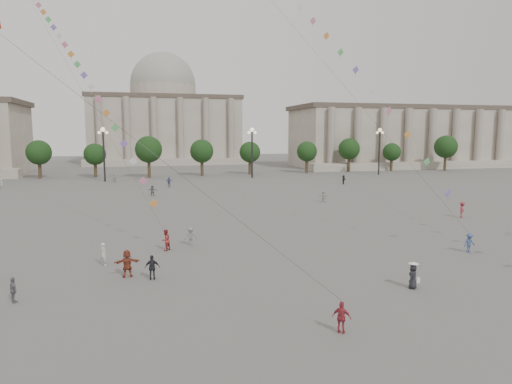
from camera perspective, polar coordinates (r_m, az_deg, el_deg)
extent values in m
plane|color=#5D5B58|center=(27.35, 4.17, -12.91)|extent=(360.00, 360.00, 0.00)
cube|color=gray|center=(145.47, 20.70, 6.30)|extent=(80.00, 22.00, 16.00)
cube|color=#4E4339|center=(145.64, 20.86, 9.68)|extent=(81.60, 22.44, 1.20)
cube|color=gray|center=(135.27, 23.72, 3.14)|extent=(84.00, 4.00, 2.00)
cube|color=gray|center=(154.53, -11.37, 7.40)|extent=(46.00, 30.00, 20.00)
cube|color=#4E4339|center=(154.93, -11.47, 11.33)|extent=(46.92, 30.60, 1.20)
cube|color=gray|center=(137.82, -10.90, 3.70)|extent=(48.30, 4.00, 2.00)
cylinder|color=gray|center=(155.08, -11.49, 12.03)|extent=(21.00, 21.00, 5.00)
sphere|color=gray|center=(155.31, -11.51, 12.94)|extent=(21.00, 21.00, 21.00)
cylinder|color=#392C1C|center=(104.89, -26.29, 2.38)|extent=(0.70, 0.70, 3.52)
sphere|color=black|center=(104.69, -26.40, 4.38)|extent=(5.12, 5.12, 5.12)
cylinder|color=#392C1C|center=(103.07, -19.75, 2.63)|extent=(0.70, 0.70, 3.52)
sphere|color=black|center=(102.86, -19.84, 4.67)|extent=(5.12, 5.12, 5.12)
cylinder|color=#392C1C|center=(102.63, -13.06, 2.85)|extent=(0.70, 0.70, 3.52)
sphere|color=black|center=(102.42, -13.12, 4.91)|extent=(5.12, 5.12, 5.12)
cylinder|color=#392C1C|center=(103.58, -6.40, 3.04)|extent=(0.70, 0.70, 3.52)
sphere|color=black|center=(103.37, -6.43, 5.07)|extent=(5.12, 5.12, 5.12)
cylinder|color=#392C1C|center=(105.90, 0.05, 3.18)|extent=(0.70, 0.70, 3.52)
sphere|color=black|center=(105.69, 0.05, 5.17)|extent=(5.12, 5.12, 5.12)
cylinder|color=#392C1C|center=(109.49, 6.15, 3.27)|extent=(0.70, 0.70, 3.52)
sphere|color=black|center=(109.29, 6.18, 5.20)|extent=(5.12, 5.12, 5.12)
cylinder|color=#392C1C|center=(114.23, 11.81, 3.33)|extent=(0.70, 0.70, 3.52)
sphere|color=black|center=(114.04, 11.86, 5.17)|extent=(5.12, 5.12, 5.12)
cylinder|color=#392C1C|center=(119.99, 16.98, 3.35)|extent=(0.70, 0.70, 3.52)
sphere|color=black|center=(119.81, 17.04, 5.10)|extent=(5.12, 5.12, 5.12)
cylinder|color=#392C1C|center=(126.63, 21.63, 3.34)|extent=(0.70, 0.70, 3.52)
sphere|color=black|center=(126.46, 21.71, 5.01)|extent=(5.12, 5.12, 5.12)
cylinder|color=#262628|center=(94.66, -18.47, 4.27)|extent=(0.36, 0.36, 10.00)
sphere|color=#FFE5B2|center=(94.56, -18.60, 7.42)|extent=(0.90, 0.90, 0.90)
sphere|color=#FFE5B2|center=(94.61, -19.01, 7.04)|extent=(0.60, 0.60, 0.60)
sphere|color=#FFE5B2|center=(94.51, -18.16, 7.07)|extent=(0.60, 0.60, 0.60)
cylinder|color=#262628|center=(97.23, -0.50, 4.72)|extent=(0.36, 0.36, 10.00)
sphere|color=#FFE5B2|center=(97.13, -0.50, 7.78)|extent=(0.90, 0.90, 0.90)
sphere|color=#FFE5B2|center=(96.96, -0.90, 7.43)|extent=(0.60, 0.60, 0.60)
sphere|color=#FFE5B2|center=(97.30, -0.09, 7.43)|extent=(0.60, 0.60, 0.60)
cylinder|color=#262628|center=(108.38, 15.15, 4.73)|extent=(0.36, 0.36, 10.00)
sphere|color=#FFE5B2|center=(108.29, 15.24, 7.48)|extent=(0.90, 0.90, 0.90)
sphere|color=#FFE5B2|center=(107.95, 14.91, 7.18)|extent=(0.60, 0.60, 0.60)
sphere|color=#FFE5B2|center=(108.63, 15.56, 7.15)|extent=(0.60, 0.60, 0.60)
imported|color=#37427D|center=(82.09, -10.84, 1.24)|extent=(1.10, 0.53, 1.83)
imported|color=#BABBB6|center=(92.84, -17.29, 1.70)|extent=(1.37, 1.56, 1.71)
imported|color=slate|center=(39.23, -8.16, -5.51)|extent=(1.02, 0.60, 1.56)
imported|color=beige|center=(64.00, 8.44, -0.55)|extent=(1.40, 0.46, 1.50)
imported|color=maroon|center=(56.49, 24.37, -2.02)|extent=(1.33, 1.26, 1.81)
imported|color=black|center=(86.91, 10.89, 1.52)|extent=(1.44, 1.47, 1.69)
imported|color=#B6B6B2|center=(89.23, -29.21, 0.87)|extent=(0.72, 0.73, 1.70)
imported|color=slate|center=(71.11, -12.81, 0.18)|extent=(1.58, 0.93, 1.62)
imported|color=silver|center=(34.89, -18.51, -7.36)|extent=(0.66, 0.73, 1.66)
imported|color=#A02B38|center=(22.80, 10.66, -15.16)|extent=(0.95, 0.86, 1.56)
imported|color=brown|center=(31.67, -15.80, -8.59)|extent=(1.73, 0.65, 1.83)
imported|color=slate|center=(29.41, -28.07, -10.78)|extent=(0.76, 0.93, 1.48)
imported|color=black|center=(30.73, -12.83, -9.18)|extent=(0.99, 0.48, 1.63)
imported|color=#A02B2C|center=(37.85, -11.23, -5.91)|extent=(1.04, 1.07, 1.74)
imported|color=#374C7B|center=(40.35, 25.12, -5.77)|extent=(1.06, 0.66, 1.57)
imported|color=black|center=(29.96, 19.04, -9.94)|extent=(0.89, 0.84, 1.53)
cone|color=white|center=(29.72, 19.11, -8.36)|extent=(0.52, 0.52, 0.14)
cylinder|color=white|center=(29.74, 19.10, -8.47)|extent=(0.60, 0.60, 0.02)
cube|color=white|center=(30.04, 19.59, -10.34)|extent=(0.22, 0.10, 0.35)
cylinder|color=#3F3F3F|center=(26.34, -14.94, 6.43)|extent=(0.02, 0.02, 28.05)
cylinder|color=#3F3F3F|center=(58.73, -23.01, 15.32)|extent=(0.02, 0.02, 56.77)
cube|color=orange|center=(38.92, -12.64, -1.40)|extent=(0.76, 0.25, 0.76)
cube|color=#CD6C94|center=(40.34, -13.92, 1.35)|extent=(0.76, 0.25, 0.76)
cube|color=silver|center=(41.86, -15.11, 3.73)|extent=(0.76, 0.25, 0.76)
cube|color=#845FBF|center=(43.47, -16.21, 5.83)|extent=(0.76, 0.25, 0.76)
cube|color=#54B662|center=(45.15, -17.23, 7.70)|extent=(0.76, 0.25, 0.76)
cube|color=orange|center=(46.88, -18.19, 9.38)|extent=(0.76, 0.25, 0.76)
cube|color=#CD6C94|center=(48.66, -19.08, 10.89)|extent=(0.76, 0.25, 0.76)
cube|color=silver|center=(50.48, -19.92, 12.26)|extent=(0.76, 0.25, 0.76)
cube|color=#845FBF|center=(52.34, -20.71, 13.51)|extent=(0.76, 0.25, 0.76)
cube|color=#54B662|center=(54.22, -21.44, 14.64)|extent=(0.76, 0.25, 0.76)
cube|color=orange|center=(56.12, -22.13, 15.68)|extent=(0.76, 0.25, 0.76)
cube|color=#CD6C94|center=(58.05, -22.79, 16.63)|extent=(0.76, 0.25, 0.76)
cube|color=silver|center=(60.00, -23.40, 17.50)|extent=(0.76, 0.25, 0.76)
cube|color=#845FBF|center=(61.96, -23.98, 18.30)|extent=(0.76, 0.25, 0.76)
cube|color=#54B662|center=(63.94, -24.53, 19.03)|extent=(0.76, 0.25, 0.76)
cube|color=orange|center=(65.93, -25.05, 19.72)|extent=(0.76, 0.25, 0.76)
cube|color=#CD6C94|center=(67.93, -25.55, 20.35)|extent=(0.76, 0.25, 0.76)
cube|color=#845FBF|center=(40.75, 22.86, -0.11)|extent=(0.76, 0.25, 0.76)
cube|color=#54B662|center=(41.65, 20.59, 3.57)|extent=(0.76, 0.25, 0.76)
cube|color=orange|center=(42.78, 18.39, 6.81)|extent=(0.76, 0.25, 0.76)
cube|color=#CD6C94|center=(44.10, 16.29, 9.72)|extent=(0.76, 0.25, 0.76)
cube|color=silver|center=(45.56, 14.28, 12.34)|extent=(0.76, 0.25, 0.76)
cube|color=#845FBF|center=(47.16, 12.36, 14.70)|extent=(0.76, 0.25, 0.76)
cube|color=#54B662|center=(48.88, 10.53, 16.82)|extent=(0.76, 0.25, 0.76)
cube|color=orange|center=(50.69, 8.79, 18.74)|extent=(0.76, 0.25, 0.76)
cube|color=#CD6C94|center=(52.58, 7.14, 20.47)|extent=(0.76, 0.25, 0.76)
cube|color=silver|center=(54.54, 5.58, 22.03)|extent=(0.76, 0.25, 0.76)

